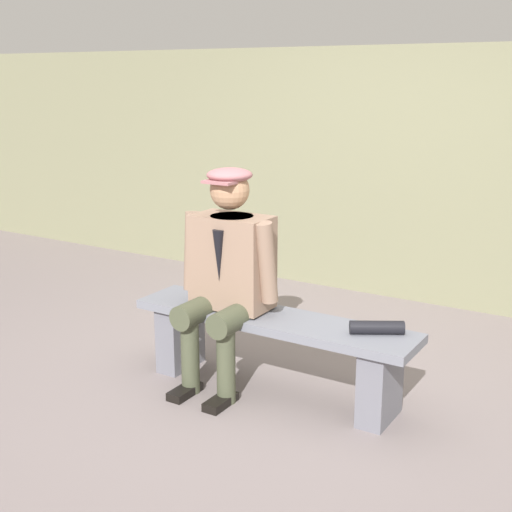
% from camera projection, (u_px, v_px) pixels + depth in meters
% --- Properties ---
extents(ground_plane, '(30.00, 30.00, 0.00)m').
position_uv_depth(ground_plane, '(272.00, 390.00, 4.20)').
color(ground_plane, gray).
extents(bench, '(1.76, 0.39, 0.48)m').
position_uv_depth(bench, '(272.00, 341.00, 4.11)').
color(bench, slate).
rests_on(bench, ground).
extents(seated_man, '(0.64, 0.58, 1.34)m').
position_uv_depth(seated_man, '(227.00, 268.00, 4.10)').
color(seated_man, '#91735F').
rests_on(seated_man, ground).
extents(rolled_magazine, '(0.29, 0.22, 0.08)m').
position_uv_depth(rolled_magazine, '(377.00, 327.00, 3.78)').
color(rolled_magazine, black).
rests_on(rolled_magazine, bench).
extents(stadium_wall, '(12.00, 0.24, 2.10)m').
position_uv_depth(stadium_wall, '(408.00, 175.00, 5.78)').
color(stadium_wall, gray).
rests_on(stadium_wall, ground).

